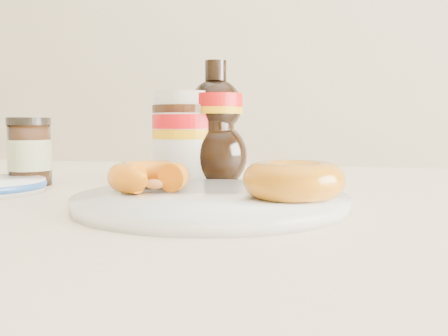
% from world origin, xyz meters
% --- Properties ---
extents(dining_table, '(1.40, 0.90, 0.75)m').
position_xyz_m(dining_table, '(0.00, 0.10, 0.67)').
color(dining_table, beige).
rests_on(dining_table, ground).
extents(plate, '(0.27, 0.27, 0.01)m').
position_xyz_m(plate, '(0.07, 0.03, 0.76)').
color(plate, white).
rests_on(plate, dining_table).
extents(donut_bitten, '(0.10, 0.10, 0.03)m').
position_xyz_m(donut_bitten, '(0.00, 0.03, 0.78)').
color(donut_bitten, orange).
rests_on(donut_bitten, plate).
extents(donut_whole, '(0.12, 0.12, 0.03)m').
position_xyz_m(donut_whole, '(0.16, 0.02, 0.78)').
color(donut_whole, '#AF610B').
rests_on(donut_whole, plate).
extents(nutella_jar, '(0.09, 0.09, 0.13)m').
position_xyz_m(nutella_jar, '(-0.01, 0.20, 0.82)').
color(nutella_jar, white).
rests_on(nutella_jar, dining_table).
extents(syrup_bottle, '(0.09, 0.08, 0.17)m').
position_xyz_m(syrup_bottle, '(0.03, 0.20, 0.83)').
color(syrup_bottle, black).
rests_on(syrup_bottle, dining_table).
extents(dark_jar, '(0.06, 0.06, 0.09)m').
position_xyz_m(dark_jar, '(-0.21, 0.14, 0.79)').
color(dark_jar, black).
rests_on(dark_jar, dining_table).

